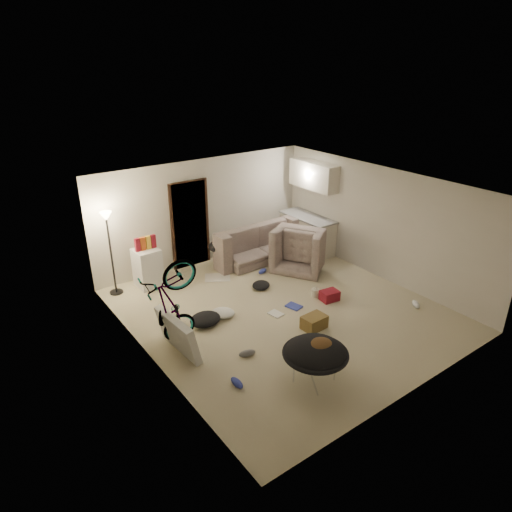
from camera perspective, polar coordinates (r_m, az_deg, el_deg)
floor at (r=9.15m, az=3.29°, el=-6.83°), size 5.50×6.00×0.02m
ceiling at (r=8.15m, az=3.71°, el=8.56°), size 5.50×6.00×0.02m
wall_back at (r=10.90m, az=-6.63°, el=5.54°), size 5.50×0.02×2.50m
wall_front at (r=6.80m, az=19.91°, el=-7.84°), size 5.50×0.02×2.50m
wall_left at (r=7.30m, az=-13.59°, el=-4.71°), size 0.02×6.00×2.50m
wall_right at (r=10.44m, az=15.32°, el=3.98°), size 0.02×6.00×2.50m
doorway at (r=10.77m, az=-8.31°, el=3.91°), size 0.85×0.10×2.04m
door_trim at (r=10.74m, az=-8.23°, el=3.86°), size 0.97×0.04×2.10m
floor_lamp at (r=9.68m, az=-17.95°, el=2.43°), size 0.28×0.28×1.81m
kitchen_counter at (r=11.76m, az=6.38°, el=2.75°), size 0.60×1.50×0.88m
counter_top at (r=11.60m, az=6.49°, el=4.87°), size 0.64×1.54×0.04m
kitchen_uppers at (r=11.39m, az=7.23°, el=9.98°), size 0.38×1.40×0.65m
sofa at (r=11.29m, az=-0.46°, el=1.44°), size 2.34×0.95×0.68m
armchair at (r=10.90m, az=5.88°, el=0.69°), size 1.49×1.54×0.76m
bicycle at (r=7.98m, az=-10.45°, el=-8.42°), size 1.76×0.88×0.99m
book_asset at (r=7.64m, az=9.21°, el=-14.00°), size 0.27×0.28×0.02m
mini_fridge at (r=10.14m, az=-13.39°, el=-1.43°), size 0.53×0.53×0.86m
snack_box_0 at (r=9.86m, az=-14.60°, el=1.32°), size 0.11×0.08×0.30m
snack_box_1 at (r=9.90m, az=-13.97°, el=1.48°), size 0.10×0.07×0.30m
snack_box_2 at (r=9.94m, az=-13.33°, el=1.64°), size 0.10×0.08×0.30m
snack_box_3 at (r=9.98m, az=-12.71°, el=1.80°), size 0.10×0.07×0.30m
saucer_chair at (r=7.17m, az=7.40°, el=-12.59°), size 1.01×1.01×0.72m
hoodie at (r=7.06m, az=7.96°, el=-11.21°), size 0.54×0.47×0.22m
sofa_drape at (r=10.73m, az=-4.58°, el=1.28°), size 0.64×0.56×0.28m
tv_box at (r=7.88m, az=-9.74°, el=-9.66°), size 0.34×1.09×0.72m
drink_case_a at (r=8.59m, az=7.27°, el=-8.20°), size 0.46×0.34×0.25m
drink_case_b at (r=9.56m, az=9.17°, el=-4.90°), size 0.40×0.32×0.21m
juicer at (r=9.65m, az=7.42°, el=-4.49°), size 0.17×0.17×0.25m
newspaper at (r=10.43m, az=-4.82°, el=-2.68°), size 0.71×0.67×0.01m
book_blue at (r=9.26m, az=4.75°, el=-6.28°), size 0.29×0.35×0.03m
book_white at (r=9.00m, az=2.49°, el=-7.23°), size 0.25×0.31×0.03m
shoe_0 at (r=10.58m, az=0.81°, el=-1.90°), size 0.30×0.19×0.10m
shoe_2 at (r=7.26m, az=-2.40°, el=-15.55°), size 0.12×0.29×0.11m
shoe_3 at (r=7.85m, az=-1.12°, el=-12.05°), size 0.32×0.19×0.11m
shoe_4 at (r=9.77m, az=19.35°, el=-5.71°), size 0.27×0.32×0.11m
clothes_lump_a at (r=8.71m, az=-6.37°, el=-7.86°), size 0.66×0.59×0.19m
clothes_lump_b at (r=9.92m, az=0.63°, el=-3.67°), size 0.57×0.56×0.13m
clothes_lump_c at (r=8.93m, az=-4.16°, el=-7.11°), size 0.60×0.61×0.14m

